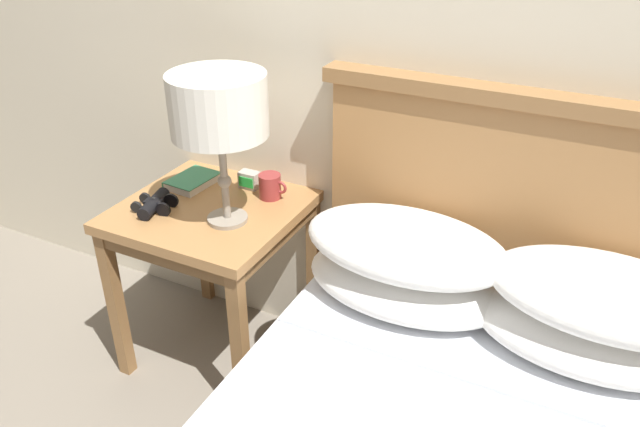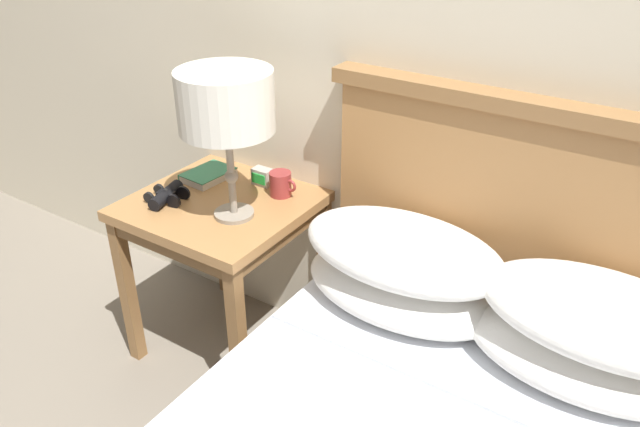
{
  "view_description": "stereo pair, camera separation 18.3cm",
  "coord_description": "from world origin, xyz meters",
  "px_view_note": "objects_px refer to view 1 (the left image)",
  "views": [
    {
      "loc": [
        0.66,
        -0.79,
        1.63
      ],
      "look_at": [
        -0.06,
        0.65,
        0.73
      ],
      "focal_mm": 35.0,
      "sensor_mm": 36.0,
      "label": 1
    },
    {
      "loc": [
        0.82,
        -0.69,
        1.63
      ],
      "look_at": [
        -0.06,
        0.65,
        0.73
      ],
      "focal_mm": 35.0,
      "sensor_mm": 36.0,
      "label": 2
    }
  ],
  "objects_px": {
    "coffee_mug": "(270,186)",
    "binoculars_pair": "(154,204)",
    "book_on_nightstand": "(192,181)",
    "alarm_clock": "(249,180)",
    "table_lamp": "(218,108)",
    "nightstand": "(214,227)"
  },
  "relations": [
    {
      "from": "nightstand",
      "to": "table_lamp",
      "type": "height_order",
      "value": "table_lamp"
    },
    {
      "from": "nightstand",
      "to": "coffee_mug",
      "type": "height_order",
      "value": "coffee_mug"
    },
    {
      "from": "binoculars_pair",
      "to": "coffee_mug",
      "type": "distance_m",
      "value": 0.39
    },
    {
      "from": "book_on_nightstand",
      "to": "binoculars_pair",
      "type": "xyz_separation_m",
      "value": [
        0.0,
        -0.21,
        0.01
      ]
    },
    {
      "from": "book_on_nightstand",
      "to": "alarm_clock",
      "type": "relative_size",
      "value": 2.65
    },
    {
      "from": "nightstand",
      "to": "table_lamp",
      "type": "bearing_deg",
      "value": -30.33
    },
    {
      "from": "book_on_nightstand",
      "to": "binoculars_pair",
      "type": "bearing_deg",
      "value": -89.03
    },
    {
      "from": "book_on_nightstand",
      "to": "coffee_mug",
      "type": "height_order",
      "value": "coffee_mug"
    },
    {
      "from": "book_on_nightstand",
      "to": "nightstand",
      "type": "bearing_deg",
      "value": -33.04
    },
    {
      "from": "book_on_nightstand",
      "to": "binoculars_pair",
      "type": "distance_m",
      "value": 0.21
    },
    {
      "from": "table_lamp",
      "to": "coffee_mug",
      "type": "height_order",
      "value": "table_lamp"
    },
    {
      "from": "binoculars_pair",
      "to": "alarm_clock",
      "type": "distance_m",
      "value": 0.34
    },
    {
      "from": "table_lamp",
      "to": "coffee_mug",
      "type": "relative_size",
      "value": 4.66
    },
    {
      "from": "table_lamp",
      "to": "book_on_nightstand",
      "type": "relative_size",
      "value": 2.59
    },
    {
      "from": "book_on_nightstand",
      "to": "alarm_clock",
      "type": "xyz_separation_m",
      "value": [
        0.2,
        0.07,
        0.02
      ]
    },
    {
      "from": "coffee_mug",
      "to": "binoculars_pair",
      "type": "bearing_deg",
      "value": -140.31
    },
    {
      "from": "book_on_nightstand",
      "to": "coffee_mug",
      "type": "bearing_deg",
      "value": 7.26
    },
    {
      "from": "nightstand",
      "to": "coffee_mug",
      "type": "bearing_deg",
      "value": 42.27
    },
    {
      "from": "table_lamp",
      "to": "binoculars_pair",
      "type": "height_order",
      "value": "table_lamp"
    },
    {
      "from": "book_on_nightstand",
      "to": "alarm_clock",
      "type": "distance_m",
      "value": 0.21
    },
    {
      "from": "coffee_mug",
      "to": "alarm_clock",
      "type": "bearing_deg",
      "value": 163.44
    },
    {
      "from": "nightstand",
      "to": "book_on_nightstand",
      "type": "distance_m",
      "value": 0.21
    }
  ]
}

